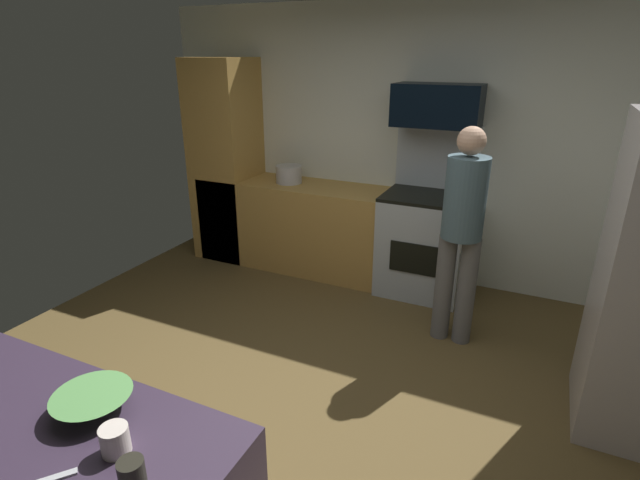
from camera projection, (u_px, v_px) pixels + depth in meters
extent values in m
cube|color=brown|center=(300.00, 406.00, 3.16)|extent=(5.20, 4.80, 0.02)
cube|color=silver|center=(410.00, 146.00, 4.65)|extent=(5.20, 0.12, 2.60)
cube|color=#BA8D43|center=(310.00, 227.00, 5.02)|extent=(2.40, 0.60, 0.90)
cube|color=#BA8D43|center=(226.00, 161.00, 5.19)|extent=(0.60, 0.60, 2.10)
cube|color=#B0BBBF|center=(423.00, 245.00, 4.52)|extent=(0.76, 0.64, 0.92)
cube|color=black|center=(427.00, 196.00, 4.35)|extent=(0.76, 0.64, 0.03)
cube|color=#B0BBBF|center=(437.00, 156.00, 4.48)|extent=(0.76, 0.06, 0.59)
cube|color=black|center=(414.00, 259.00, 4.25)|extent=(0.44, 0.01, 0.28)
cube|color=black|center=(437.00, 105.00, 4.15)|extent=(0.74, 0.38, 0.36)
cylinder|color=slate|center=(444.00, 287.00, 3.78)|extent=(0.14, 0.14, 0.87)
cylinder|color=slate|center=(466.00, 292.00, 3.71)|extent=(0.14, 0.14, 0.87)
cylinder|color=#49626B|center=(465.00, 198.00, 3.48)|extent=(0.30, 0.30, 0.60)
sphere|color=tan|center=(472.00, 141.00, 3.33)|extent=(0.20, 0.20, 0.20)
cone|color=#5C9A52|center=(93.00, 402.00, 1.79)|extent=(0.29, 0.29, 0.07)
cylinder|color=black|center=(132.00, 474.00, 1.47)|extent=(0.08, 0.08, 0.10)
cylinder|color=silver|center=(115.00, 440.00, 1.60)|extent=(0.10, 0.10, 0.10)
cylinder|color=#BCBBBC|center=(289.00, 174.00, 4.91)|extent=(0.26, 0.26, 0.18)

